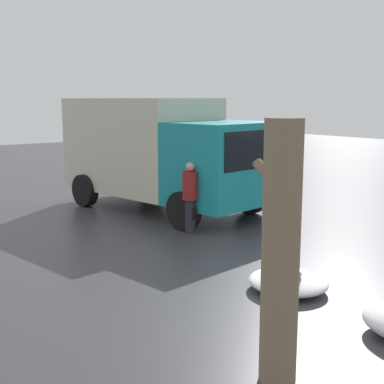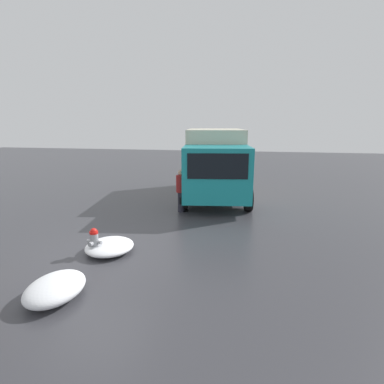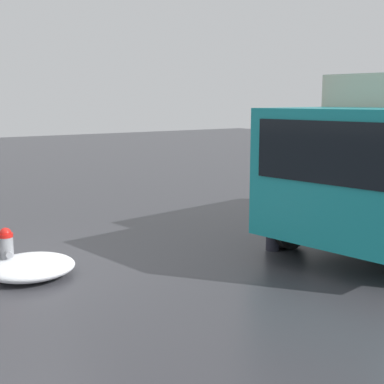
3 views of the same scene
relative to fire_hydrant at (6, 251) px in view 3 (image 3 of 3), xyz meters
The scene contains 4 objects.
ground_plane 0.37m from the fire_hydrant, ahead, with size 60.00×60.00×0.00m, color #38383D.
fire_hydrant is the anchor object (origin of this frame).
pedestrian 4.38m from the fire_hydrant, 17.37° to the right, with size 0.35×0.35×1.61m.
snow_pile_curbside 0.44m from the fire_hydrant, 45.65° to the right, with size 1.28×1.22×0.30m.
Camera 3 is at (-2.17, -7.78, 2.56)m, focal length 50.00 mm.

